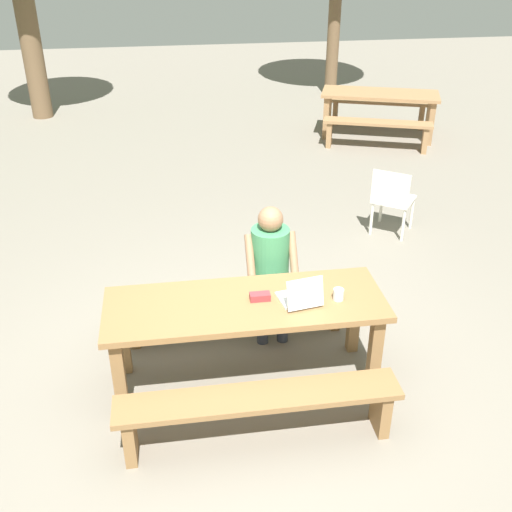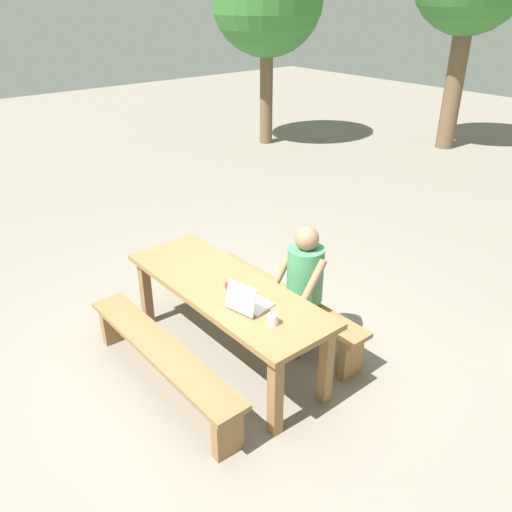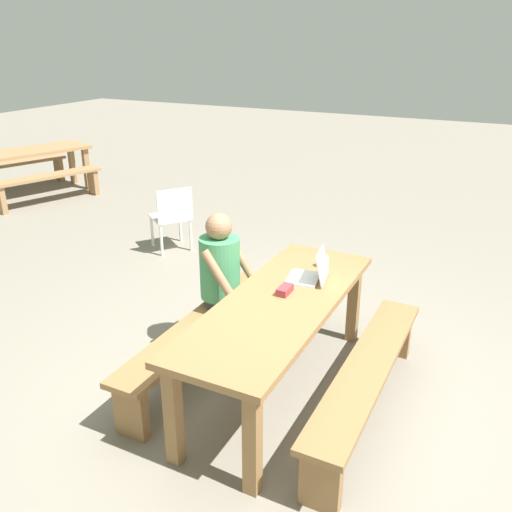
% 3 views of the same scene
% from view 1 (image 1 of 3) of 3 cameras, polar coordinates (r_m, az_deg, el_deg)
% --- Properties ---
extents(ground_plane, '(30.00, 30.00, 0.00)m').
position_cam_1_polar(ground_plane, '(5.10, -0.93, -11.52)').
color(ground_plane, gray).
extents(picnic_table_front, '(2.14, 0.75, 0.77)m').
position_cam_1_polar(picnic_table_front, '(4.70, -0.99, -5.43)').
color(picnic_table_front, olive).
rests_on(picnic_table_front, ground).
extents(bench_near, '(2.00, 0.30, 0.44)m').
position_cam_1_polar(bench_near, '(4.39, 0.26, -13.84)').
color(bench_near, olive).
rests_on(bench_near, ground).
extents(bench_far, '(2.00, 0.30, 0.44)m').
position_cam_1_polar(bench_far, '(5.43, -1.91, -4.25)').
color(bench_far, olive).
rests_on(bench_far, ground).
extents(laptop, '(0.33, 0.34, 0.25)m').
position_cam_1_polar(laptop, '(4.61, 4.17, -3.75)').
color(laptop, white).
rests_on(laptop, picnic_table_front).
extents(small_pouch, '(0.16, 0.08, 0.06)m').
position_cam_1_polar(small_pouch, '(4.65, 0.38, -3.81)').
color(small_pouch, '#993338').
rests_on(small_pouch, picnic_table_front).
extents(coffee_mug, '(0.08, 0.08, 0.09)m').
position_cam_1_polar(coffee_mug, '(4.68, 7.70, -3.57)').
color(coffee_mug, white).
rests_on(coffee_mug, picnic_table_front).
extents(person_seated, '(0.44, 0.42, 1.23)m').
position_cam_1_polar(person_seated, '(5.24, 1.38, -0.61)').
color(person_seated, '#333847').
rests_on(person_seated, ground).
extents(plastic_chair, '(0.61, 0.61, 0.82)m').
position_cam_1_polar(plastic_chair, '(7.30, 12.59, 5.20)').
color(plastic_chair, silver).
rests_on(plastic_chair, ground).
extents(picnic_table_mid, '(2.05, 1.34, 0.76)m').
position_cam_1_polar(picnic_table_mid, '(10.74, 11.47, 14.12)').
color(picnic_table_mid, '#9E754C').
rests_on(picnic_table_mid, ground).
extents(bench_mid_south, '(1.73, 0.86, 0.46)m').
position_cam_1_polar(bench_mid_south, '(10.20, 11.25, 11.60)').
color(bench_mid_south, '#9E754C').
rests_on(bench_mid_south, ground).
extents(bench_mid_north, '(1.73, 0.86, 0.46)m').
position_cam_1_polar(bench_mid_north, '(11.44, 11.37, 13.49)').
color(bench_mid_north, '#9E754C').
rests_on(bench_mid_north, ground).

